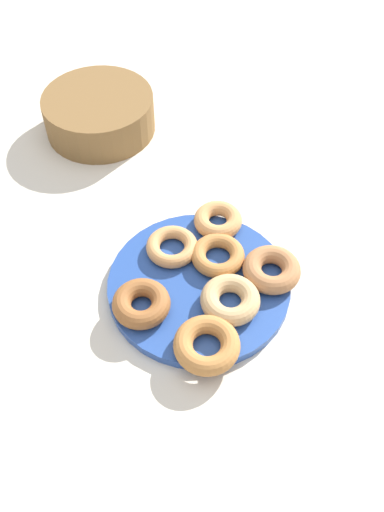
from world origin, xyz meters
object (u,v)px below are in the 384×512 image
donut_plate (199,285)px  donut_4 (141,304)px  donut_0 (230,300)px  donut_3 (272,270)px  basket (99,113)px  donut_6 (207,345)px  donut_1 (218,255)px  donut_5 (218,220)px  donut_2 (172,247)px

donut_plate → donut_4: size_ratio=3.27×
donut_0 → donut_4: same height
donut_3 → basket: size_ratio=0.42×
donut_3 → donut_6: 0.17m
donut_1 → donut_5: donut_5 is taller
donut_4 → donut_6: (0.06, -0.10, -0.00)m
donut_2 → donut_6: size_ratio=0.88×
donut_plate → donut_3: (0.11, -0.03, 0.02)m
donut_plate → donut_4: (-0.10, -0.02, 0.02)m
donut_0 → donut_6: bearing=-136.6°
donut_0 → donut_plate: bearing=115.9°
donut_plate → donut_3: bearing=-14.5°
donut_1 → donut_6: 0.16m
donut_2 → donut_0: bearing=-70.7°
donut_0 → donut_2: size_ratio=1.08×
donut_2 → donut_4: 0.12m
donut_1 → donut_plate: bearing=-146.1°
donut_0 → donut_1: donut_0 is taller
donut_5 → basket: bearing=108.3°
donut_2 → donut_5: donut_5 is taller
donut_0 → donut_6: size_ratio=0.95×
donut_plate → donut_3: donut_3 is taller
donut_5 → basket: basket is taller
donut_3 → donut_4: (-0.21, 0.01, -0.00)m
donut_5 → donut_6: (-0.11, -0.21, 0.00)m
donut_3 → donut_5: donut_3 is taller
donut_5 → donut_2: bearing=-164.6°
donut_1 → donut_3: bearing=-41.4°
donut_6 → donut_0: bearing=43.4°
donut_5 → donut_6: 0.24m
donut_3 → donut_5: size_ratio=1.12×
donut_2 → donut_5: 0.09m
donut_1 → donut_6: donut_6 is taller
donut_plate → donut_0: size_ratio=3.17×
donut_1 → donut_3: size_ratio=0.95×
donut_4 → donut_5: bearing=33.7°
donut_plate → donut_5: bearing=53.5°
donut_0 → donut_1: (0.02, 0.09, -0.00)m
basket → donut_5: bearing=-71.7°
donut_2 → donut_6: donut_6 is taller
donut_3 → donut_1: bearing=138.6°
donut_plate → donut_3: 0.12m
donut_2 → donut_3: donut_3 is taller
donut_0 → donut_2: 0.14m
donut_6 → donut_5: bearing=63.5°
donut_0 → donut_1: size_ratio=1.05×
donut_6 → basket: basket is taller
donut_6 → donut_3: bearing=31.0°
donut_5 → donut_plate: bearing=-126.5°
donut_0 → donut_4: size_ratio=1.03×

